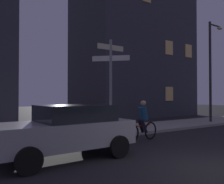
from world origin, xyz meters
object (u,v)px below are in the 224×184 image
cyclist (143,122)px  signpost (111,77)px  car_near_left (67,130)px  street_lamp (212,63)px

cyclist → signpost: bearing=103.6°
signpost → car_near_left: 4.36m
street_lamp → car_near_left: (-11.40, -2.76, -3.14)m
car_near_left → cyclist: (3.55, 0.74, -0.06)m
signpost → car_near_left: size_ratio=1.04×
signpost → street_lamp: (8.26, 0.35, 1.32)m
signpost → car_near_left: bearing=-142.4°
street_lamp → car_near_left: street_lamp is taller
street_lamp → cyclist: (-7.85, -2.02, -3.20)m
street_lamp → cyclist: size_ratio=3.61×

